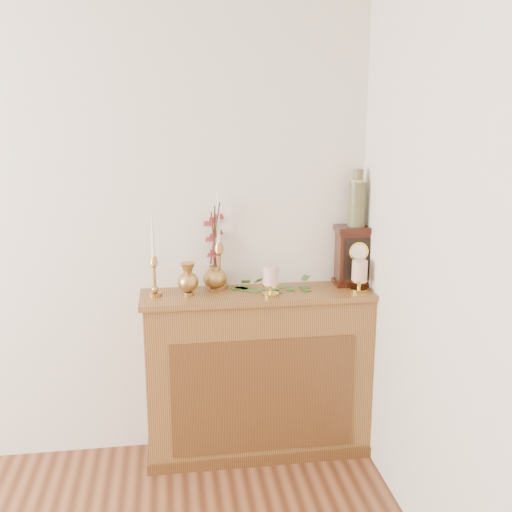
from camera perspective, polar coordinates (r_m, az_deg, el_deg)
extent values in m
cube|color=olive|center=(3.33, 0.27, -11.36)|extent=(1.20, 0.30, 0.90)
cube|color=brown|center=(3.21, 0.68, -13.22)|extent=(0.96, 0.01, 0.63)
cube|color=olive|center=(3.16, 0.28, -3.69)|extent=(1.24, 0.34, 0.03)
cube|color=brown|center=(3.52, 0.26, -17.56)|extent=(1.23, 0.33, 0.06)
cylinder|color=#AE8945|center=(3.12, -9.60, -3.62)|extent=(0.07, 0.07, 0.02)
sphere|color=#AE8945|center=(3.12, -9.62, -3.15)|extent=(0.04, 0.04, 0.04)
cylinder|color=#AE8945|center=(3.10, -9.66, -2.05)|extent=(0.02, 0.02, 0.12)
sphere|color=#AE8945|center=(3.08, -9.71, -0.85)|extent=(0.03, 0.03, 0.03)
cone|color=#AE8945|center=(3.08, -9.73, -0.37)|extent=(0.05, 0.05, 0.04)
cone|color=silver|center=(3.05, -9.82, 1.90)|extent=(0.02, 0.02, 0.22)
cylinder|color=#AE8945|center=(3.22, -3.52, -2.88)|extent=(0.09, 0.09, 0.02)
sphere|color=#AE8945|center=(3.21, -3.52, -2.33)|extent=(0.05, 0.05, 0.05)
cylinder|color=#AE8945|center=(3.19, -3.54, -1.04)|extent=(0.02, 0.02, 0.15)
sphere|color=#AE8945|center=(3.17, -3.56, 0.36)|extent=(0.04, 0.04, 0.04)
cone|color=#AE8945|center=(3.17, -3.57, 0.92)|extent=(0.06, 0.06, 0.04)
cone|color=silver|center=(3.14, -3.61, 3.59)|extent=(0.02, 0.02, 0.27)
cylinder|color=#AE8945|center=(3.11, -6.45, -3.59)|extent=(0.05, 0.05, 0.02)
sphere|color=#AE8945|center=(3.09, -6.48, -2.47)|extent=(0.11, 0.11, 0.11)
cone|color=#AE8945|center=(3.07, -6.52, -1.16)|extent=(0.08, 0.08, 0.05)
cylinder|color=#AE8945|center=(3.21, -3.90, -3.09)|extent=(0.05, 0.05, 0.01)
ellipsoid|color=#AE8945|center=(3.19, -3.92, -2.14)|extent=(0.13, 0.13, 0.11)
cylinder|color=#AE8945|center=(3.18, -3.94, -1.19)|extent=(0.06, 0.06, 0.02)
cylinder|color=#472819|center=(3.15, -4.05, 1.59)|extent=(0.03, 0.08, 0.30)
cylinder|color=#472819|center=(3.15, -3.99, 1.83)|extent=(0.01, 0.07, 0.33)
cylinder|color=#472819|center=(3.14, -3.93, 2.08)|extent=(0.05, 0.11, 0.35)
cylinder|color=gold|center=(3.09, 1.41, -3.66)|extent=(0.09, 0.09, 0.02)
cylinder|color=gold|center=(3.08, 1.41, -3.20)|extent=(0.02, 0.02, 0.04)
cylinder|color=gold|center=(3.07, 1.41, -2.80)|extent=(0.08, 0.08, 0.01)
cylinder|color=beige|center=(3.06, 1.42, -1.85)|extent=(0.08, 0.08, 0.10)
cylinder|color=#472819|center=(3.04, 1.42, -0.88)|extent=(0.00, 0.00, 0.01)
cylinder|color=gold|center=(3.21, 9.76, -3.18)|extent=(0.09, 0.09, 0.02)
cylinder|color=gold|center=(3.20, 9.78, -2.71)|extent=(0.02, 0.02, 0.04)
cylinder|color=gold|center=(3.19, 9.80, -2.31)|extent=(0.09, 0.09, 0.01)
cylinder|color=beige|center=(3.18, 9.84, -1.34)|extent=(0.08, 0.08, 0.10)
cylinder|color=#472819|center=(3.16, 9.88, -0.37)|extent=(0.00, 0.00, 0.01)
cube|color=#366024|center=(3.22, -0.19, -2.99)|extent=(0.06, 0.06, 0.00)
cube|color=#366024|center=(3.17, -1.97, -3.28)|extent=(0.06, 0.06, 0.00)
cube|color=#366024|center=(3.26, 3.29, -2.82)|extent=(0.05, 0.04, 0.00)
cube|color=#366024|center=(3.26, 3.54, -2.81)|extent=(0.05, 0.06, 0.00)
cube|color=#366024|center=(3.21, 1.30, -3.05)|extent=(0.05, 0.06, 0.00)
cube|color=#366024|center=(3.19, 0.50, -3.17)|extent=(0.05, 0.06, 0.00)
cube|color=#366024|center=(3.18, -0.86, -3.23)|extent=(0.05, 0.06, 0.00)
cube|color=#366024|center=(3.29, 4.63, -2.69)|extent=(0.06, 0.06, 0.00)
cube|color=#366024|center=(3.14, 0.83, -3.44)|extent=(0.05, 0.05, 0.00)
cube|color=#366024|center=(3.21, 0.25, -3.02)|extent=(0.06, 0.06, 0.00)
cube|color=#366024|center=(3.16, -0.11, -3.30)|extent=(0.05, 0.05, 0.00)
cube|color=#366024|center=(3.17, 1.53, -3.27)|extent=(0.04, 0.05, 0.00)
cube|color=#366024|center=(3.14, 3.17, -3.46)|extent=(0.05, 0.06, 0.00)
cube|color=#366024|center=(3.22, 1.73, -2.98)|extent=(0.06, 0.06, 0.00)
cube|color=#366024|center=(3.18, 1.58, -3.20)|extent=(0.05, 0.06, 0.00)
cube|color=#366024|center=(3.16, -0.99, -2.44)|extent=(0.05, 0.04, 0.03)
cube|color=#366024|center=(3.11, 0.25, -2.34)|extent=(0.05, 0.04, 0.03)
cube|color=#366024|center=(3.21, 4.70, -2.08)|extent=(0.04, 0.05, 0.03)
cube|color=black|center=(3.33, 9.29, -2.48)|extent=(0.22, 0.16, 0.02)
cube|color=black|center=(3.30, 9.38, -0.12)|extent=(0.20, 0.14, 0.28)
cube|color=black|center=(3.26, 9.49, 2.56)|extent=(0.22, 0.16, 0.03)
cube|color=black|center=(3.23, 9.70, -0.31)|extent=(0.15, 0.01, 0.23)
cylinder|color=gold|center=(3.22, 9.75, 0.42)|extent=(0.10, 0.01, 0.10)
cylinder|color=silver|center=(3.22, 9.75, 0.42)|extent=(0.08, 0.01, 0.08)
sphere|color=gold|center=(3.26, 9.63, -1.59)|extent=(0.03, 0.03, 0.03)
cylinder|color=#1B372B|center=(3.24, 9.58, 4.88)|extent=(0.09, 0.09, 0.24)
cylinder|color=#1B372B|center=(3.22, 9.68, 7.47)|extent=(0.05, 0.05, 0.08)
cylinder|color=tan|center=(3.23, 9.67, 7.03)|extent=(0.07, 0.07, 0.02)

